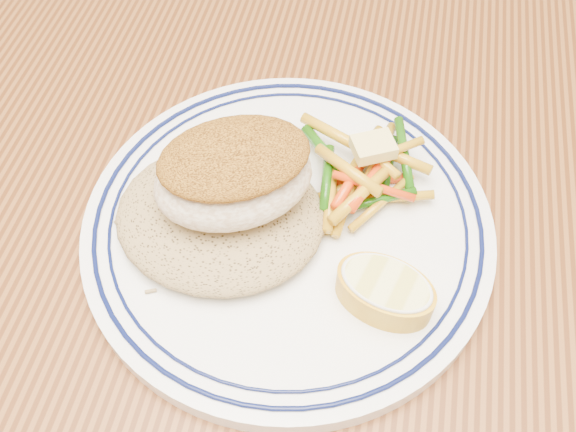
# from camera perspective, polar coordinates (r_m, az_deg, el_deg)

# --- Properties ---
(dining_table) EXTENTS (1.50, 0.90, 0.75)m
(dining_table) POSITION_cam_1_polar(r_m,az_deg,el_deg) (0.51, 0.28, -9.03)
(dining_table) COLOR #522910
(dining_table) RESTS_ON ground
(plate) EXTENTS (0.27, 0.27, 0.02)m
(plate) POSITION_cam_1_polar(r_m,az_deg,el_deg) (0.43, -0.00, -0.81)
(plate) COLOR white
(plate) RESTS_ON dining_table
(rice_pilaf) EXTENTS (0.14, 0.12, 0.03)m
(rice_pilaf) POSITION_cam_1_polar(r_m,az_deg,el_deg) (0.41, -6.08, 0.29)
(rice_pilaf) COLOR olive
(rice_pilaf) RESTS_ON plate
(fish_fillet) EXTENTS (0.12, 0.11, 0.05)m
(fish_fillet) POSITION_cam_1_polar(r_m,az_deg,el_deg) (0.39, -4.84, 3.76)
(fish_fillet) COLOR #F2E3C8
(fish_fillet) RESTS_ON rice_pilaf
(vegetable_pile) EXTENTS (0.10, 0.10, 0.03)m
(vegetable_pile) POSITION_cam_1_polar(r_m,az_deg,el_deg) (0.43, 6.72, 3.87)
(vegetable_pile) COLOR #E23B0B
(vegetable_pile) RESTS_ON plate
(butter_pat) EXTENTS (0.03, 0.03, 0.01)m
(butter_pat) POSITION_cam_1_polar(r_m,az_deg,el_deg) (0.42, 7.60, 6.11)
(butter_pat) COLOR #F7DF79
(butter_pat) RESTS_ON vegetable_pile
(lemon_wedge) EXTENTS (0.07, 0.07, 0.02)m
(lemon_wedge) POSITION_cam_1_polar(r_m,az_deg,el_deg) (0.38, 8.60, -6.55)
(lemon_wedge) COLOR gold
(lemon_wedge) RESTS_ON plate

